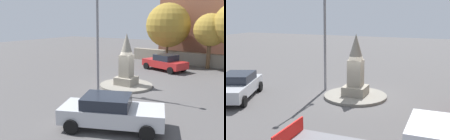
{
  "view_description": "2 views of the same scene",
  "coord_description": "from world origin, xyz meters",
  "views": [
    {
      "loc": [
        -8.3,
        15.01,
        4.7
      ],
      "look_at": [
        0.66,
        0.87,
        1.28
      ],
      "focal_mm": 39.49,
      "sensor_mm": 36.0,
      "label": 1
    },
    {
      "loc": [
        -15.8,
        -5.28,
        5.12
      ],
      "look_at": [
        -0.72,
        0.84,
        1.74
      ],
      "focal_mm": 46.13,
      "sensor_mm": 36.0,
      "label": 2
    }
  ],
  "objects": [
    {
      "name": "ground_plane",
      "position": [
        0.0,
        0.0,
        0.0
      ],
      "size": [
        80.0,
        80.0,
        0.0
      ],
      "primitive_type": "plane",
      "color": "#4F4C4C"
    },
    {
      "name": "traffic_island",
      "position": [
        0.0,
        0.0,
        0.08
      ],
      "size": [
        3.76,
        3.76,
        0.15
      ],
      "primitive_type": "cylinder",
      "color": "gray",
      "rests_on": "ground"
    },
    {
      "name": "monument",
      "position": [
        0.0,
        0.0,
        1.75
      ],
      "size": [
        1.34,
        1.34,
        3.65
      ],
      "color": "gray",
      "rests_on": "traffic_island"
    },
    {
      "name": "streetlamp",
      "position": [
        0.8,
        2.35,
        4.44
      ],
      "size": [
        3.76,
        0.28,
        7.27
      ],
      "color": "slate",
      "rests_on": "ground"
    },
    {
      "name": "car_silver_waiting",
      "position": [
        -2.81,
        6.42,
        0.76
      ],
      "size": [
        4.84,
        3.32,
        1.47
      ],
      "color": "#B7BABF",
      "rests_on": "ground"
    }
  ]
}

